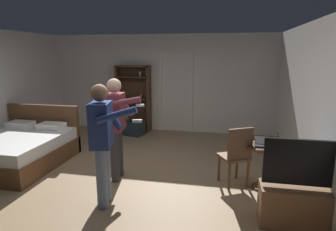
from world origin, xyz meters
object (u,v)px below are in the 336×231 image
(side_table, at_px, (266,160))
(person_striped_shirt, at_px, (116,122))
(tv_flatscreen, at_px, (302,201))
(suitcase_dark, at_px, (133,128))
(bottle_on_table, at_px, (278,142))
(bed, at_px, (19,149))
(wooden_chair, at_px, (237,154))
(person_blue_shirt, at_px, (102,137))
(laptop, at_px, (265,144))
(bookshelf, at_px, (134,96))

(side_table, height_order, person_striped_shirt, person_striped_shirt)
(tv_flatscreen, relative_size, person_striped_shirt, 0.66)
(side_table, xyz_separation_m, suitcase_dark, (-3.01, 2.52, -0.30))
(tv_flatscreen, distance_m, person_striped_shirt, 2.95)
(bottle_on_table, bearing_deg, bed, 177.44)
(bed, xyz_separation_m, wooden_chair, (4.10, -0.14, 0.24))
(person_blue_shirt, distance_m, person_striped_shirt, 0.87)
(bed, distance_m, side_table, 4.55)
(person_striped_shirt, bearing_deg, laptop, 1.69)
(laptop, bearing_deg, person_blue_shirt, -157.66)
(tv_flatscreen, bearing_deg, bed, 167.17)
(suitcase_dark, bearing_deg, tv_flatscreen, -32.77)
(bed, relative_size, person_blue_shirt, 1.11)
(wooden_chair, bearing_deg, person_striped_shirt, -177.08)
(laptop, distance_m, wooden_chair, 0.47)
(bookshelf, height_order, person_blue_shirt, bookshelf)
(side_table, relative_size, suitcase_dark, 1.36)
(bed, height_order, person_blue_shirt, person_blue_shirt)
(bookshelf, bearing_deg, laptop, -44.18)
(tv_flatscreen, bearing_deg, laptop, 110.50)
(bookshelf, bearing_deg, person_striped_shirt, -77.03)
(bed, distance_m, bottle_on_table, 4.72)
(suitcase_dark, bearing_deg, wooden_chair, -31.02)
(bed, height_order, bookshelf, bookshelf)
(side_table, distance_m, suitcase_dark, 3.94)
(tv_flatscreen, xyz_separation_m, laptop, (-0.35, 0.94, 0.42))
(wooden_chair, bearing_deg, person_blue_shirt, -152.47)
(bookshelf, height_order, laptop, bookshelf)
(tv_flatscreen, height_order, side_table, tv_flatscreen)
(bookshelf, relative_size, laptop, 5.47)
(person_striped_shirt, height_order, suitcase_dark, person_striped_shirt)
(bookshelf, bearing_deg, tv_flatscreen, -48.85)
(side_table, bearing_deg, suitcase_dark, 140.11)
(side_table, relative_size, laptop, 2.14)
(tv_flatscreen, height_order, laptop, tv_flatscreen)
(wooden_chair, relative_size, person_striped_shirt, 0.58)
(side_table, height_order, laptop, laptop)
(bottle_on_table, bearing_deg, tv_flatscreen, -78.68)
(bottle_on_table, xyz_separation_m, wooden_chair, (-0.59, 0.07, -0.26))
(tv_flatscreen, distance_m, bottle_on_table, 1.03)
(laptop, relative_size, wooden_chair, 0.33)
(side_table, height_order, person_blue_shirt, person_blue_shirt)
(bookshelf, distance_m, person_blue_shirt, 4.03)
(bookshelf, bearing_deg, side_table, -43.49)
(laptop, bearing_deg, side_table, 55.22)
(bed, bearing_deg, person_striped_shirt, -6.52)
(wooden_chair, height_order, person_striped_shirt, person_striped_shirt)
(bed, height_order, suitcase_dark, bed)
(bed, relative_size, laptop, 5.82)
(wooden_chair, bearing_deg, bed, 178.01)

